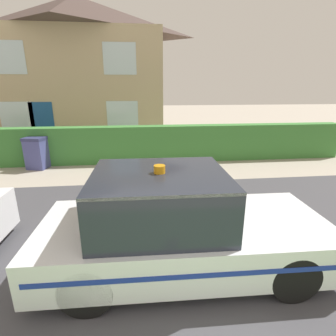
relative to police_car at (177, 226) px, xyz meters
name	(u,v)px	position (x,y,z in m)	size (l,w,h in m)	color
road_strip	(168,229)	(-0.01, 1.13, -0.72)	(28.00, 5.41, 0.01)	#424247
garden_hedge	(156,144)	(0.12, 6.21, -0.05)	(14.45, 0.56, 1.35)	#3D7F38
police_car	(177,226)	(0.00, 0.00, 0.00)	(4.34, 1.91, 1.68)	black
house_left	(81,69)	(-3.51, 11.85, 2.88)	(8.69, 6.48, 7.08)	tan
wheelie_bin	(37,153)	(-4.05, 5.77, -0.18)	(0.78, 0.74, 1.10)	#474C8C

